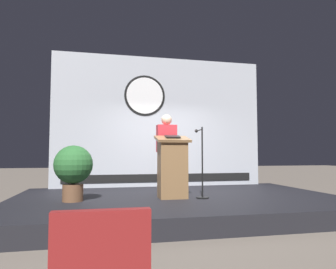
{
  "coord_description": "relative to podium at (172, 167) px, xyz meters",
  "views": [
    {
      "loc": [
        -1.47,
        -5.89,
        1.14
      ],
      "look_at": [
        -0.17,
        0.15,
        1.54
      ],
      "focal_mm": 32.25,
      "sensor_mm": 36.0,
      "label": 1
    }
  ],
  "objects": [
    {
      "name": "ground_plane",
      "position": [
        0.17,
        0.25,
        -0.89
      ],
      "size": [
        40.0,
        40.0,
        0.0
      ],
      "primitive_type": "plane",
      "color": "#6B6056"
    },
    {
      "name": "stage_platform",
      "position": [
        0.17,
        0.25,
        -0.74
      ],
      "size": [
        6.4,
        4.0,
        0.3
      ],
      "primitive_type": "cube",
      "color": "black",
      "rests_on": "ground"
    },
    {
      "name": "banner_display",
      "position": [
        0.16,
        2.1,
        1.1
      ],
      "size": [
        5.48,
        0.12,
        3.38
      ],
      "color": "#B2B7C1",
      "rests_on": "stage_platform"
    },
    {
      "name": "podium",
      "position": [
        0.0,
        0.0,
        0.0
      ],
      "size": [
        0.64,
        0.5,
        1.2
      ],
      "color": "olive",
      "rests_on": "stage_platform"
    },
    {
      "name": "speaker_person",
      "position": [
        -0.01,
        0.48,
        0.26
      ],
      "size": [
        0.4,
        0.26,
        1.66
      ],
      "color": "black",
      "rests_on": "stage_platform"
    },
    {
      "name": "microphone_stand",
      "position": [
        0.55,
        -0.1,
        -0.12
      ],
      "size": [
        0.24,
        0.52,
        1.36
      ],
      "color": "black",
      "rests_on": "stage_platform"
    },
    {
      "name": "potted_plant",
      "position": [
        -1.82,
        -0.0,
        0.01
      ],
      "size": [
        0.68,
        0.68,
        0.99
      ],
      "color": "brown",
      "rests_on": "stage_platform"
    }
  ]
}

